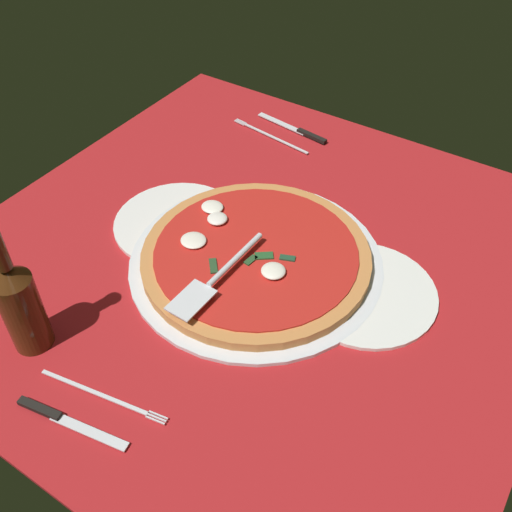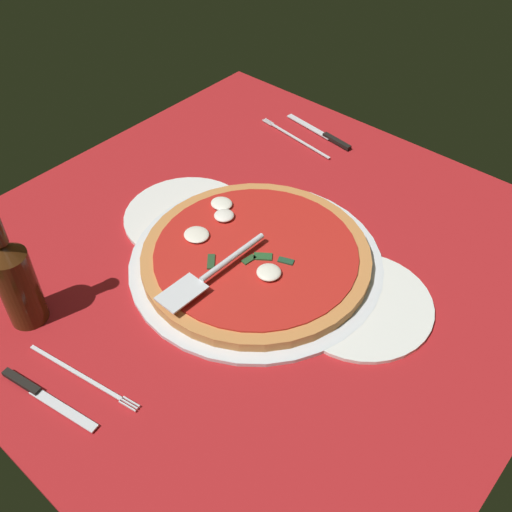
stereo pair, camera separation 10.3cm
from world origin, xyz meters
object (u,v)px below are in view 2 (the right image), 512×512
Objects in this scene: pizza_server at (210,271)px; place_setting_near at (310,138)px; dinner_plate_left at (360,304)px; pizza at (255,255)px; place_setting_far at (61,387)px; beer_bottle at (15,279)px; dinner_plate_right at (187,217)px.

pizza_server is 50.71cm from place_setting_near.
dinner_plate_left is at bearing 144.34° from place_setting_near.
pizza_server is 0.95× the size of place_setting_near.
dinner_plate_left is at bearing 124.16° from pizza_server.
pizza is 1.71× the size of place_setting_near.
dinner_plate_left is 0.60× the size of pizza.
place_setting_far is 17.78cm from beer_bottle.
dinner_plate_right is 0.99× the size of beer_bottle.
pizza_server is (-16.63, 10.36, 4.13)cm from dinner_plate_right.
pizza_server reaches higher than dinner_plate_left.
pizza_server is at bearing 74.33° from place_setting_far.
pizza_server reaches higher than place_setting_far.
pizza is 38.93cm from beer_bottle.
dinner_plate_left is 25.11cm from pizza_server.
pizza_server is at bearing 81.80° from pizza.
pizza_server is at bearing -126.82° from beer_bottle.
place_setting_near is at bearing -43.30° from dinner_plate_left.
pizza reaches higher than place_setting_near.
place_setting_near is 72.16cm from beer_bottle.
place_setting_near is (36.69, -34.57, -0.15)cm from dinner_plate_left.
place_setting_far is 0.89× the size of beer_bottle.
place_setting_far is (-12.93, 76.32, 0.00)cm from place_setting_near.
pizza is at bearing 11.13° from dinner_plate_left.
place_setting_near reaches higher than dinner_plate_right.
dinner_plate_left and dinner_plate_right have the same top height.
place_setting_near is at bearing -65.82° from pizza.
dinner_plate_left is 50.41cm from place_setting_near.
dinner_plate_left is 1.00× the size of dinner_plate_right.
dinner_plate_left is 1.07× the size of pizza_server.
beer_bottle reaches higher than dinner_plate_left.
place_setting_near and place_setting_far have the same top height.
place_setting_far is (23.76, 41.75, -0.15)cm from dinner_plate_left.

